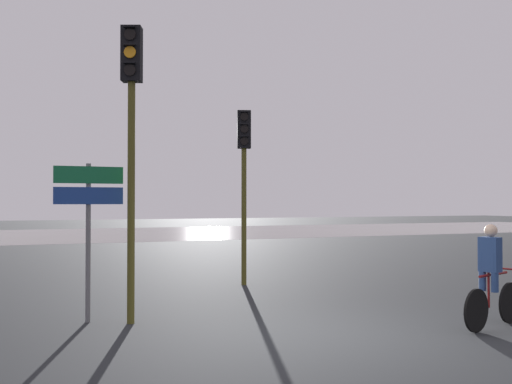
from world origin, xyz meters
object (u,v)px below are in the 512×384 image
at_px(traffic_light_near_left, 131,118).
at_px(direction_sign_post, 88,213).
at_px(cyclist, 491,275).
at_px(traffic_light_center, 244,163).

xyz_separation_m(traffic_light_near_left, direction_sign_post, (-0.63, 0.34, -1.54)).
relative_size(traffic_light_near_left, direction_sign_post, 1.86).
distance_m(traffic_light_near_left, cyclist, 6.24).
height_order(traffic_light_near_left, direction_sign_post, traffic_light_near_left).
bearing_deg(cyclist, traffic_light_near_left, -133.45).
bearing_deg(traffic_light_near_left, traffic_light_center, -112.08).
distance_m(direction_sign_post, cyclist, 6.51).
relative_size(traffic_light_center, cyclist, 2.53).
relative_size(traffic_light_near_left, cyclist, 2.95).
bearing_deg(cyclist, direction_sign_post, -133.77).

